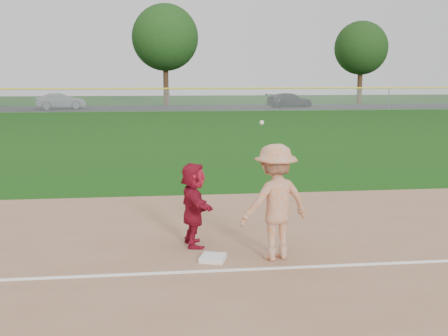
{
  "coord_description": "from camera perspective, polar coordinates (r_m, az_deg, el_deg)",
  "views": [
    {
      "loc": [
        -1.35,
        -9.29,
        3.09
      ],
      "look_at": [
        0.0,
        1.5,
        1.3
      ],
      "focal_mm": 45.0,
      "sensor_mm": 36.0,
      "label": 1
    }
  ],
  "objects": [
    {
      "name": "tree_3",
      "position": [
        66.41,
        13.76,
        11.75
      ],
      "size": [
        6.0,
        6.0,
        9.19
      ],
      "color": "#382314",
      "rests_on": "ground"
    },
    {
      "name": "car_mid",
      "position": [
        54.89,
        -16.24,
        6.54
      ],
      "size": [
        4.73,
        2.55,
        1.48
      ],
      "primitive_type": "imported",
      "rotation": [
        0.0,
        0.0,
        1.8
      ],
      "color": "#5C5F64",
      "rests_on": "parking_asphalt"
    },
    {
      "name": "first_base",
      "position": [
        9.55,
        -1.11,
        -9.13
      ],
      "size": [
        0.51,
        0.51,
        0.09
      ],
      "primitive_type": "cube",
      "rotation": [
        0.0,
        0.0,
        -0.33
      ],
      "color": "silver",
      "rests_on": "infield_dirt"
    },
    {
      "name": "outfield_fence",
      "position": [
        49.32,
        -5.61,
        8.0
      ],
      "size": [
        110.0,
        0.12,
        110.0
      ],
      "color": "#999EA0",
      "rests_on": "ground"
    },
    {
      "name": "ground",
      "position": [
        9.88,
        1.09,
        -8.87
      ],
      "size": [
        160.0,
        160.0,
        0.0
      ],
      "primitive_type": "plane",
      "color": "#13410C",
      "rests_on": "ground"
    },
    {
      "name": "foul_line",
      "position": [
        9.13,
        1.82,
        -10.28
      ],
      "size": [
        60.0,
        0.1,
        0.01
      ],
      "primitive_type": "cube",
      "color": "white",
      "rests_on": "infield_dirt"
    },
    {
      "name": "car_right",
      "position": [
        56.44,
        6.71,
        6.87
      ],
      "size": [
        5.11,
        3.33,
        1.38
      ],
      "primitive_type": "imported",
      "rotation": [
        0.0,
        0.0,
        1.89
      ],
      "color": "black",
      "rests_on": "parking_asphalt"
    },
    {
      "name": "first_base_play",
      "position": [
        9.46,
        5.22,
        -3.46
      ],
      "size": [
        1.44,
        1.12,
        2.35
      ],
      "color": "#A7A7AA",
      "rests_on": "infield_dirt"
    },
    {
      "name": "base_runner",
      "position": [
        10.19,
        -3.12,
        -3.72
      ],
      "size": [
        0.6,
        1.46,
        1.54
      ],
      "primitive_type": "imported",
      "rotation": [
        0.0,
        0.0,
        1.67
      ],
      "color": "maroon",
      "rests_on": "infield_dirt"
    },
    {
      "name": "tree_2",
      "position": [
        60.93,
        -6.0,
        13.04
      ],
      "size": [
        7.0,
        7.0,
        10.58
      ],
      "color": "#352113",
      "rests_on": "ground"
    },
    {
      "name": "parking_asphalt",
      "position": [
        55.39,
        -5.75,
        6.12
      ],
      "size": [
        120.0,
        10.0,
        0.01
      ],
      "primitive_type": "cube",
      "color": "black",
      "rests_on": "ground"
    }
  ]
}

